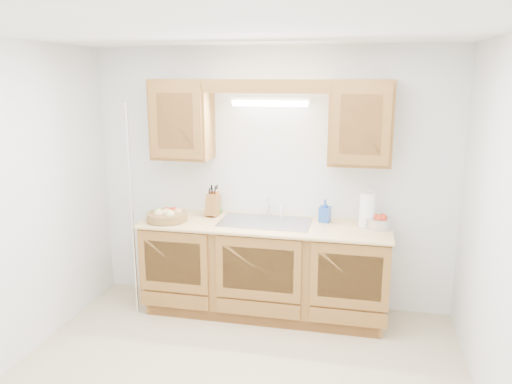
% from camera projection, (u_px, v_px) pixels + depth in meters
% --- Properties ---
extents(room, '(3.52, 3.50, 2.50)m').
position_uv_depth(room, '(231.00, 223.00, 3.41)').
color(room, '#C8B691').
rests_on(room, ground).
extents(base_cabinets, '(2.20, 0.60, 0.86)m').
position_uv_depth(base_cabinets, '(265.00, 269.00, 4.73)').
color(base_cabinets, brown).
rests_on(base_cabinets, ground).
extents(countertop, '(2.30, 0.63, 0.04)m').
position_uv_depth(countertop, '(265.00, 225.00, 4.62)').
color(countertop, '#D8B871').
rests_on(countertop, base_cabinets).
extents(upper_cabinet_left, '(0.55, 0.33, 0.75)m').
position_uv_depth(upper_cabinet_left, '(182.00, 120.00, 4.72)').
color(upper_cabinet_left, brown).
rests_on(upper_cabinet_left, room).
extents(upper_cabinet_right, '(0.55, 0.33, 0.75)m').
position_uv_depth(upper_cabinet_right, '(361.00, 123.00, 4.38)').
color(upper_cabinet_right, brown).
rests_on(upper_cabinet_right, room).
extents(valance, '(2.20, 0.05, 0.12)m').
position_uv_depth(valance, '(265.00, 86.00, 4.34)').
color(valance, brown).
rests_on(valance, room).
extents(fluorescent_fixture, '(0.76, 0.08, 0.08)m').
position_uv_depth(fluorescent_fixture, '(270.00, 102.00, 4.59)').
color(fluorescent_fixture, white).
rests_on(fluorescent_fixture, room).
extents(sink, '(0.84, 0.46, 0.36)m').
position_uv_depth(sink, '(265.00, 230.00, 4.65)').
color(sink, '#9E9EA3').
rests_on(sink, countertop).
extents(wire_shelf_pole, '(0.03, 0.03, 2.00)m').
position_uv_depth(wire_shelf_pole, '(132.00, 212.00, 4.60)').
color(wire_shelf_pole, silver).
rests_on(wire_shelf_pole, ground).
extents(outlet_plate, '(0.08, 0.01, 0.12)m').
position_uv_depth(outlet_plate, '(371.00, 194.00, 4.66)').
color(outlet_plate, white).
rests_on(outlet_plate, room).
extents(fruit_basket, '(0.42, 0.42, 0.12)m').
position_uv_depth(fruit_basket, '(167.00, 215.00, 4.68)').
color(fruit_basket, olive).
rests_on(fruit_basket, countertop).
extents(knife_block, '(0.13, 0.19, 0.31)m').
position_uv_depth(knife_block, '(213.00, 205.00, 4.83)').
color(knife_block, brown).
rests_on(knife_block, countertop).
extents(orange_canister, '(0.11, 0.11, 0.25)m').
position_uv_depth(orange_canister, '(214.00, 202.00, 4.87)').
color(orange_canister, orange).
rests_on(orange_canister, countertop).
extents(soap_bottle, '(0.11, 0.12, 0.22)m').
position_uv_depth(soap_bottle, '(325.00, 211.00, 4.63)').
color(soap_bottle, '#234FAF').
rests_on(soap_bottle, countertop).
extents(sponge, '(0.12, 0.08, 0.02)m').
position_uv_depth(sponge, '(216.00, 212.00, 4.97)').
color(sponge, '#CC333F').
rests_on(sponge, countertop).
extents(paper_towel, '(0.17, 0.17, 0.36)m').
position_uv_depth(paper_towel, '(367.00, 210.00, 4.47)').
color(paper_towel, silver).
rests_on(paper_towel, countertop).
extents(apple_bowl, '(0.31, 0.31, 0.13)m').
position_uv_depth(apple_bowl, '(379.00, 222.00, 4.45)').
color(apple_bowl, silver).
rests_on(apple_bowl, countertop).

